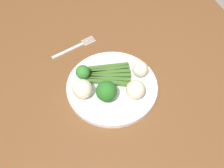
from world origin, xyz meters
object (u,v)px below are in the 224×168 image
at_px(broccoli_back, 83,72).
at_px(cauliflower_right, 136,90).
at_px(cauliflower_edge, 140,69).
at_px(asparagus_bundle, 109,74).
at_px(dining_table, 118,92).
at_px(cauliflower_near_center, 83,89).
at_px(plate, 112,86).
at_px(broccoli_front, 106,91).
at_px(fork, 74,48).

distance_m(broccoli_back, cauliflower_right, 0.17).
bearing_deg(cauliflower_edge, broccoli_back, -103.36).
bearing_deg(broccoli_back, asparagus_bundle, 78.94).
height_order(dining_table, cauliflower_near_center, cauliflower_near_center).
height_order(plate, broccoli_front, broccoli_front).
xyz_separation_m(broccoli_back, broccoli_front, (0.10, 0.04, 0.01)).
relative_size(broccoli_back, cauliflower_edge, 1.07).
relative_size(plate, cauliflower_near_center, 4.68).
bearing_deg(fork, asparagus_bundle, -82.57).
distance_m(plate, broccoli_front, 0.07).
bearing_deg(dining_table, asparagus_bundle, -79.81).
bearing_deg(broccoli_front, cauliflower_edge, 114.18).
height_order(dining_table, broccoli_back, broccoli_back).
distance_m(asparagus_bundle, broccoli_front, 0.10).
relative_size(asparagus_bundle, broccoli_front, 1.97).
bearing_deg(broccoli_back, cauliflower_near_center, -15.60).
bearing_deg(cauliflower_edge, fork, -139.73).
height_order(broccoli_front, cauliflower_right, broccoli_front).
xyz_separation_m(plate, broccoli_front, (0.05, -0.03, 0.05)).
distance_m(cauliflower_near_center, cauliflower_right, 0.15).
distance_m(cauliflower_edge, cauliflower_near_center, 0.19).
relative_size(dining_table, fork, 8.84).
distance_m(broccoli_front, cauliflower_right, 0.09).
relative_size(asparagus_bundle, fork, 0.88).
relative_size(asparagus_bundle, cauliflower_near_center, 2.45).
xyz_separation_m(plate, fork, (-0.20, -0.07, -0.01)).
distance_m(plate, cauliflower_right, 0.09).
height_order(cauliflower_edge, cauliflower_near_center, cauliflower_near_center).
bearing_deg(dining_table, cauliflower_right, 8.27).
xyz_separation_m(dining_table, asparagus_bundle, (0.01, -0.03, 0.12)).
height_order(cauliflower_edge, cauliflower_right, cauliflower_right).
distance_m(dining_table, cauliflower_right, 0.17).
bearing_deg(cauliflower_right, broccoli_back, -130.96).
distance_m(plate, cauliflower_near_center, 0.10).
relative_size(broccoli_back, cauliflower_right, 0.93).
bearing_deg(dining_table, cauliflower_near_center, -68.73).
distance_m(plate, asparagus_bundle, 0.04).
bearing_deg(dining_table, broccoli_back, -94.75).
height_order(plate, cauliflower_near_center, cauliflower_near_center).
bearing_deg(fork, broccoli_back, -108.46).
relative_size(broccoli_front, cauliflower_right, 1.29).
bearing_deg(fork, plate, -87.31).
distance_m(cauliflower_near_center, fork, 0.22).
xyz_separation_m(plate, cauliflower_near_center, (0.01, -0.09, 0.04)).
relative_size(cauliflower_near_center, cauliflower_right, 1.04).
height_order(broccoli_back, broccoli_front, broccoli_front).
distance_m(broccoli_front, fork, 0.26).
height_order(plate, cauliflower_right, cauliflower_right).
bearing_deg(cauliflower_right, fork, -155.51).
height_order(cauliflower_edge, fork, cauliflower_edge).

